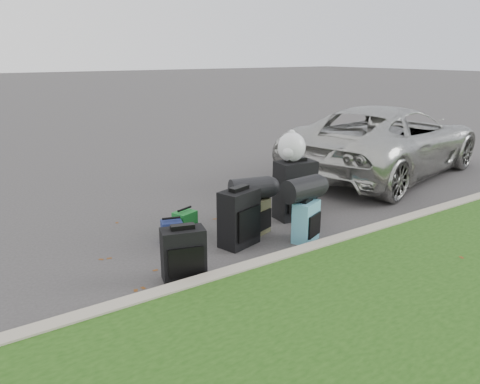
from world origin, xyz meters
TOP-DOWN VIEW (x-y plane):
  - ground at (0.00, 0.00)m, footprint 120.00×120.00m
  - curb at (0.00, -1.00)m, footprint 120.00×0.18m
  - suv at (4.10, 1.19)m, footprint 5.26×3.25m
  - suitcase_small_black at (-1.40, -0.65)m, footprint 0.51×0.37m
  - suitcase_large_black_left at (-0.39, -0.20)m, footprint 0.56×0.42m
  - suitcase_olive at (0.03, -0.02)m, footprint 0.40×0.32m
  - suitcase_teal at (0.39, -0.58)m, footprint 0.43×0.34m
  - suitcase_large_black_right at (0.86, 0.19)m, footprint 0.60×0.40m
  - tote_green at (-0.78, 0.52)m, footprint 0.33×0.30m
  - tote_navy at (-1.04, 0.37)m, footprint 0.31×0.27m
  - duffel_left at (-0.03, 0.06)m, footprint 0.60×0.42m
  - duffel_right at (0.39, -0.51)m, footprint 0.57×0.34m
  - trash_bag at (0.81, 0.23)m, footprint 0.41×0.41m

SIDE VIEW (x-z plane):
  - ground at x=0.00m, z-range 0.00..0.00m
  - curb at x=0.00m, z-range 0.00..0.15m
  - tote_navy at x=-1.04m, z-range 0.00..0.28m
  - tote_green at x=-0.78m, z-range 0.00..0.31m
  - suitcase_olive at x=0.03m, z-range 0.00..0.47m
  - suitcase_teal at x=0.39m, z-range 0.00..0.53m
  - suitcase_small_black at x=-1.40m, z-range 0.00..0.57m
  - suitcase_large_black_left at x=-0.39m, z-range 0.00..0.72m
  - suitcase_large_black_right at x=0.86m, z-range 0.00..0.85m
  - duffel_left at x=-0.03m, z-range 0.47..0.77m
  - suv at x=4.10m, z-range 0.00..1.36m
  - duffel_right at x=0.39m, z-range 0.53..0.84m
  - trash_bag at x=0.81m, z-range 0.85..1.26m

